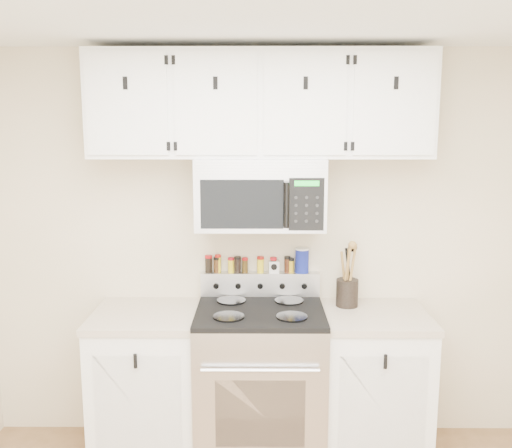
% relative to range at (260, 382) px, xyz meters
% --- Properties ---
extents(back_wall, '(3.50, 0.01, 2.50)m').
position_rel_range_xyz_m(back_wall, '(0.00, 0.32, 0.76)').
color(back_wall, '#BDB28E').
rests_on(back_wall, floor).
extents(range, '(0.76, 0.65, 1.10)m').
position_rel_range_xyz_m(range, '(0.00, 0.00, 0.00)').
color(range, '#B7B7BA').
rests_on(range, floor).
extents(base_cabinet_left, '(0.64, 0.62, 0.92)m').
position_rel_range_xyz_m(base_cabinet_left, '(-0.69, 0.02, -0.03)').
color(base_cabinet_left, white).
rests_on(base_cabinet_left, floor).
extents(base_cabinet_right, '(0.64, 0.62, 0.92)m').
position_rel_range_xyz_m(base_cabinet_right, '(0.69, 0.02, -0.03)').
color(base_cabinet_right, white).
rests_on(base_cabinet_right, floor).
extents(microwave, '(0.76, 0.44, 0.42)m').
position_rel_range_xyz_m(microwave, '(0.00, 0.13, 1.14)').
color(microwave, '#9E9EA3').
rests_on(microwave, back_wall).
extents(upper_cabinets, '(2.00, 0.35, 0.62)m').
position_rel_range_xyz_m(upper_cabinets, '(-0.00, 0.15, 1.66)').
color(upper_cabinets, white).
rests_on(upper_cabinets, back_wall).
extents(utensil_crock, '(0.14, 0.14, 0.40)m').
position_rel_range_xyz_m(utensil_crock, '(0.54, 0.15, 0.53)').
color(utensil_crock, black).
rests_on(utensil_crock, base_cabinet_right).
extents(kitchen_timer, '(0.07, 0.06, 0.08)m').
position_rel_range_xyz_m(kitchen_timer, '(0.09, 0.28, 0.65)').
color(kitchen_timer, white).
rests_on(kitchen_timer, range).
extents(salt_canister, '(0.09, 0.09, 0.16)m').
position_rel_range_xyz_m(salt_canister, '(0.27, 0.28, 0.69)').
color(salt_canister, navy).
rests_on(salt_canister, range).
extents(spice_jar_0, '(0.05, 0.05, 0.11)m').
position_rel_range_xyz_m(spice_jar_0, '(-0.33, 0.28, 0.67)').
color(spice_jar_0, black).
rests_on(spice_jar_0, range).
extents(spice_jar_1, '(0.04, 0.04, 0.10)m').
position_rel_range_xyz_m(spice_jar_1, '(-0.28, 0.28, 0.66)').
color(spice_jar_1, '#442710').
rests_on(spice_jar_1, range).
extents(spice_jar_2, '(0.04, 0.04, 0.12)m').
position_rel_range_xyz_m(spice_jar_2, '(-0.27, 0.28, 0.67)').
color(spice_jar_2, gold).
rests_on(spice_jar_2, range).
extents(spice_jar_3, '(0.04, 0.04, 0.10)m').
position_rel_range_xyz_m(spice_jar_3, '(-0.19, 0.28, 0.66)').
color(spice_jar_3, yellow).
rests_on(spice_jar_3, range).
extents(spice_jar_4, '(0.04, 0.04, 0.10)m').
position_rel_range_xyz_m(spice_jar_4, '(-0.14, 0.28, 0.67)').
color(spice_jar_4, black).
rests_on(spice_jar_4, range).
extents(spice_jar_5, '(0.04, 0.04, 0.10)m').
position_rel_range_xyz_m(spice_jar_5, '(-0.10, 0.28, 0.66)').
color(spice_jar_5, '#3E2C0E').
rests_on(spice_jar_5, range).
extents(spice_jar_6, '(0.04, 0.04, 0.10)m').
position_rel_range_xyz_m(spice_jar_6, '(0.00, 0.28, 0.67)').
color(spice_jar_6, yellow).
rests_on(spice_jar_6, range).
extents(spice_jar_7, '(0.04, 0.04, 0.10)m').
position_rel_range_xyz_m(spice_jar_7, '(0.08, 0.28, 0.66)').
color(spice_jar_7, black).
rests_on(spice_jar_7, range).
extents(spice_jar_8, '(0.04, 0.04, 0.11)m').
position_rel_range_xyz_m(spice_jar_8, '(0.17, 0.28, 0.67)').
color(spice_jar_8, '#3E1D0E').
rests_on(spice_jar_8, range).
extents(spice_jar_9, '(0.04, 0.04, 0.09)m').
position_rel_range_xyz_m(spice_jar_9, '(0.20, 0.28, 0.66)').
color(spice_jar_9, gold).
rests_on(spice_jar_9, range).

